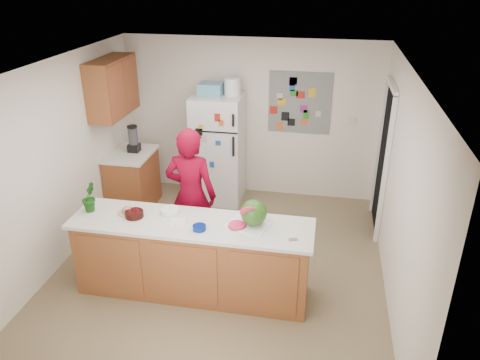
% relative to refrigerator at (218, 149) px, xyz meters
% --- Properties ---
extents(floor, '(4.00, 4.50, 0.02)m').
position_rel_refrigerator_xyz_m(floor, '(0.45, -1.88, -0.86)').
color(floor, brown).
rests_on(floor, ground).
extents(wall_back, '(4.00, 0.02, 2.50)m').
position_rel_refrigerator_xyz_m(wall_back, '(0.45, 0.38, 0.40)').
color(wall_back, beige).
rests_on(wall_back, ground).
extents(wall_left, '(0.02, 4.50, 2.50)m').
position_rel_refrigerator_xyz_m(wall_left, '(-1.56, -1.88, 0.40)').
color(wall_left, beige).
rests_on(wall_left, ground).
extents(wall_right, '(0.02, 4.50, 2.50)m').
position_rel_refrigerator_xyz_m(wall_right, '(2.46, -1.88, 0.40)').
color(wall_right, beige).
rests_on(wall_right, ground).
extents(ceiling, '(4.00, 4.50, 0.02)m').
position_rel_refrigerator_xyz_m(ceiling, '(0.45, -1.88, 1.66)').
color(ceiling, white).
rests_on(ceiling, wall_back).
extents(doorway, '(0.03, 0.85, 2.04)m').
position_rel_refrigerator_xyz_m(doorway, '(2.44, -0.43, 0.17)').
color(doorway, black).
rests_on(doorway, ground).
extents(peninsula_base, '(2.60, 0.62, 0.88)m').
position_rel_refrigerator_xyz_m(peninsula_base, '(0.25, -2.38, -0.41)').
color(peninsula_base, brown).
rests_on(peninsula_base, floor).
extents(peninsula_top, '(2.68, 0.70, 0.04)m').
position_rel_refrigerator_xyz_m(peninsula_top, '(0.25, -2.38, 0.05)').
color(peninsula_top, silver).
rests_on(peninsula_top, peninsula_base).
extents(side_counter_base, '(0.60, 0.80, 0.86)m').
position_rel_refrigerator_xyz_m(side_counter_base, '(-1.24, -0.53, -0.42)').
color(side_counter_base, brown).
rests_on(side_counter_base, floor).
extents(side_counter_top, '(0.64, 0.84, 0.04)m').
position_rel_refrigerator_xyz_m(side_counter_top, '(-1.24, -0.53, 0.03)').
color(side_counter_top, silver).
rests_on(side_counter_top, side_counter_base).
extents(upper_cabinets, '(0.35, 1.00, 0.80)m').
position_rel_refrigerator_xyz_m(upper_cabinets, '(-1.37, -0.58, 1.05)').
color(upper_cabinets, brown).
rests_on(upper_cabinets, wall_left).
extents(refrigerator, '(0.75, 0.70, 1.70)m').
position_rel_refrigerator_xyz_m(refrigerator, '(0.00, 0.00, 0.00)').
color(refrigerator, silver).
rests_on(refrigerator, floor).
extents(fridge_top_bin, '(0.35, 0.28, 0.18)m').
position_rel_refrigerator_xyz_m(fridge_top_bin, '(-0.10, 0.00, 0.94)').
color(fridge_top_bin, '#5999B2').
rests_on(fridge_top_bin, refrigerator).
extents(photo_collage, '(0.95, 0.01, 0.95)m').
position_rel_refrigerator_xyz_m(photo_collage, '(1.20, 0.36, 0.70)').
color(photo_collage, slate).
rests_on(photo_collage, wall_back).
extents(person, '(0.65, 0.43, 1.75)m').
position_rel_refrigerator_xyz_m(person, '(0.05, -1.68, 0.03)').
color(person, maroon).
rests_on(person, floor).
extents(blender_appliance, '(0.14, 0.14, 0.38)m').
position_rel_refrigerator_xyz_m(blender_appliance, '(-1.19, -0.46, 0.24)').
color(blender_appliance, black).
rests_on(blender_appliance, side_counter_top).
extents(cutting_board, '(0.51, 0.44, 0.01)m').
position_rel_refrigerator_xyz_m(cutting_board, '(0.87, -2.33, 0.08)').
color(cutting_board, silver).
rests_on(cutting_board, peninsula_top).
extents(watermelon, '(0.28, 0.28, 0.28)m').
position_rel_refrigerator_xyz_m(watermelon, '(0.93, -2.31, 0.22)').
color(watermelon, '#315F17').
rests_on(watermelon, cutting_board).
extents(watermelon_slice, '(0.19, 0.19, 0.02)m').
position_rel_refrigerator_xyz_m(watermelon_slice, '(0.76, -2.38, 0.09)').
color(watermelon_slice, red).
rests_on(watermelon_slice, cutting_board).
extents(cherry_bowl, '(0.27, 0.27, 0.07)m').
position_rel_refrigerator_xyz_m(cherry_bowl, '(-0.40, -2.38, 0.11)').
color(cherry_bowl, black).
rests_on(cherry_bowl, peninsula_top).
extents(white_bowl, '(0.24, 0.24, 0.06)m').
position_rel_refrigerator_xyz_m(white_bowl, '(-0.03, -2.23, 0.10)').
color(white_bowl, white).
rests_on(white_bowl, peninsula_top).
extents(cobalt_bowl, '(0.17, 0.17, 0.05)m').
position_rel_refrigerator_xyz_m(cobalt_bowl, '(0.38, -2.51, 0.10)').
color(cobalt_bowl, navy).
rests_on(cobalt_bowl, peninsula_top).
extents(plate, '(0.24, 0.24, 0.02)m').
position_rel_refrigerator_xyz_m(plate, '(-0.50, -2.32, 0.08)').
color(plate, beige).
rests_on(plate, peninsula_top).
extents(paper_towel, '(0.20, 0.18, 0.02)m').
position_rel_refrigerator_xyz_m(paper_towel, '(0.11, -2.42, 0.08)').
color(paper_towel, white).
rests_on(paper_towel, peninsula_top).
extents(keys, '(0.10, 0.07, 0.01)m').
position_rel_refrigerator_xyz_m(keys, '(1.38, -2.53, 0.08)').
color(keys, gray).
rests_on(keys, peninsula_top).
extents(potted_plant, '(0.18, 0.21, 0.33)m').
position_rel_refrigerator_xyz_m(potted_plant, '(-0.95, -2.33, 0.24)').
color(potted_plant, '#124110').
rests_on(potted_plant, peninsula_top).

